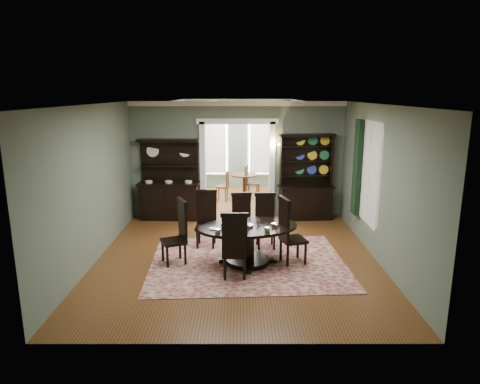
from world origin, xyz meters
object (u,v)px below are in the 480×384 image
object	(u,v)px
sideboard	(170,191)
dining_table	(248,237)
welsh_dresser	(306,188)
parlor_table	(244,183)

from	to	relation	value
sideboard	dining_table	bearing A→B (deg)	-54.36
sideboard	welsh_dresser	size ratio (longest dim) A/B	0.94
sideboard	welsh_dresser	xyz separation A→B (m)	(3.52, 0.00, 0.08)
sideboard	welsh_dresser	world-z (taller)	welsh_dresser
dining_table	sideboard	xyz separation A→B (m)	(-1.98, 3.04, 0.20)
dining_table	parlor_table	xyz separation A→B (m)	(-0.02, 5.22, -0.03)
welsh_dresser	dining_table	bearing A→B (deg)	-121.22
welsh_dresser	parlor_table	xyz separation A→B (m)	(-1.56, 2.19, -0.31)
welsh_dresser	parlor_table	world-z (taller)	welsh_dresser
welsh_dresser	parlor_table	bearing A→B (deg)	121.24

